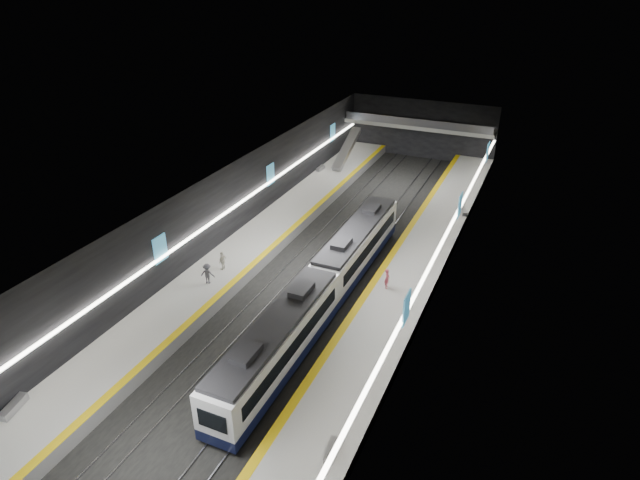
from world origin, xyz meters
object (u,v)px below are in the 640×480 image
at_px(train, 323,287).
at_px(bench_right_far, 463,211).
at_px(escalator, 347,149).
at_px(passenger_left_a, 223,261).
at_px(bench_right_near, 331,450).
at_px(bench_left_near, 13,407).
at_px(passenger_left_b, 207,274).
at_px(bench_left_far, 321,168).
at_px(passenger_right_a, 387,279).

height_order(train, bench_right_far, train).
bearing_deg(escalator, passenger_left_a, -89.38).
xyz_separation_m(bench_right_near, bench_right_far, (0.72, 34.01, 0.02)).
bearing_deg(bench_left_near, passenger_left_b, 68.70).
xyz_separation_m(bench_left_far, passenger_left_b, (2.42, -28.27, 0.68)).
xyz_separation_m(escalator, bench_left_far, (-2.00, -3.87, -1.69)).
relative_size(bench_right_near, bench_right_far, 0.93).
height_order(train, passenger_left_b, train).
relative_size(escalator, passenger_left_a, 4.77).
relative_size(train, passenger_left_b, 16.87).
bearing_deg(bench_right_near, train, 106.78).
xyz_separation_m(bench_left_far, passenger_left_a, (2.32, -25.89, 0.63)).
relative_size(escalator, bench_right_near, 4.92).
bearing_deg(bench_left_far, bench_right_far, -16.48).
xyz_separation_m(passenger_right_a, passenger_left_b, (-13.59, -5.28, 0.04)).
bearing_deg(passenger_left_b, bench_right_far, -140.85).
distance_m(bench_left_far, bench_right_far, 19.90).
xyz_separation_m(train, passenger_left_b, (-9.58, -1.59, -0.31)).
bearing_deg(bench_right_near, bench_left_near, -174.07).
xyz_separation_m(train, bench_left_near, (-12.00, -17.98, -0.96)).
bearing_deg(bench_right_far, passenger_right_a, -120.03).
bearing_deg(passenger_right_a, escalator, 14.95).
relative_size(passenger_right_a, passenger_left_a, 1.01).
distance_m(escalator, passenger_right_a, 30.31).
bearing_deg(bench_right_near, bench_left_far, 106.01).
bearing_deg(train, bench_left_far, 114.22).
distance_m(bench_left_far, bench_right_near, 43.91).
bearing_deg(passenger_right_a, passenger_left_b, 98.66).
bearing_deg(passenger_left_a, bench_right_near, 48.36).
distance_m(train, passenger_right_a, 5.46).
height_order(passenger_left_a, passenger_left_b, passenger_left_b).
bearing_deg(bench_left_far, bench_left_near, -89.20).
height_order(bench_right_near, passenger_right_a, passenger_right_a).
xyz_separation_m(bench_left_near, bench_right_far, (19.00, 38.75, -0.03)).
xyz_separation_m(train, passenger_right_a, (4.01, 3.69, -0.35)).
distance_m(bench_left_near, bench_right_near, 18.89).
bearing_deg(passenger_right_a, bench_right_near, 175.07).
relative_size(train, bench_right_far, 17.12).
bearing_deg(bench_right_near, bench_right_far, 80.20).
bearing_deg(escalator, bench_right_near, -69.61).
height_order(train, bench_right_near, train).
xyz_separation_m(escalator, bench_right_far, (17.00, -9.78, -1.69)).
xyz_separation_m(bench_right_near, passenger_left_b, (-15.86, 11.65, 0.69)).
xyz_separation_m(train, bench_right_far, (7.00, 20.77, -0.98)).
bearing_deg(train, escalator, 108.12).
distance_m(bench_right_near, passenger_right_a, 17.10).
distance_m(escalator, passenger_left_a, 29.78).
bearing_deg(train, bench_left_near, -123.72).
xyz_separation_m(passenger_right_a, passenger_left_a, (-13.69, -2.90, -0.01)).
xyz_separation_m(escalator, bench_left_near, (-2.00, -48.53, -1.66)).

